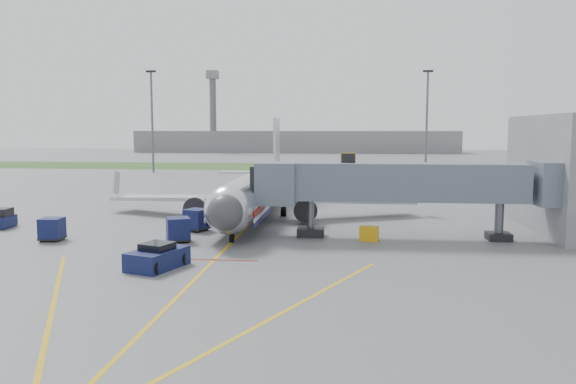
# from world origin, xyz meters

# --- Properties ---
(ground) EXTENTS (400.00, 400.00, 0.00)m
(ground) POSITION_xyz_m (0.00, 0.00, 0.00)
(ground) COLOR #565659
(ground) RESTS_ON ground
(grass_strip) EXTENTS (300.00, 25.00, 0.01)m
(grass_strip) POSITION_xyz_m (0.00, 90.00, 0.01)
(grass_strip) COLOR #2D4C1E
(grass_strip) RESTS_ON ground
(apron_markings) EXTENTS (21.52, 50.00, 0.01)m
(apron_markings) POSITION_xyz_m (0.00, -7.40, 0.00)
(apron_markings) COLOR gold
(apron_markings) RESTS_ON ground
(airliner) EXTENTS (32.10, 35.67, 10.25)m
(airliner) POSITION_xyz_m (0.00, 15.25, 2.65)
(airliner) COLOR silver
(airliner) RESTS_ON ground
(jet_bridge) EXTENTS (25.30, 4.00, 6.90)m
(jet_bridge) POSITION_xyz_m (12.86, 5.00, 4.47)
(jet_bridge) COLOR slate
(jet_bridge) RESTS_ON ground
(light_mast_left) EXTENTS (2.00, 0.44, 20.40)m
(light_mast_left) POSITION_xyz_m (-30.00, 70.00, 10.78)
(light_mast_left) COLOR #595B60
(light_mast_left) RESTS_ON ground
(light_mast_right) EXTENTS (2.00, 0.44, 20.40)m
(light_mast_right) POSITION_xyz_m (25.00, 75.00, 10.78)
(light_mast_right) COLOR #595B60
(light_mast_right) RESTS_ON ground
(distant_terminal) EXTENTS (120.00, 14.00, 8.00)m
(distant_terminal) POSITION_xyz_m (-10.00, 170.00, 4.00)
(distant_terminal) COLOR slate
(distant_terminal) RESTS_ON ground
(control_tower) EXTENTS (4.00, 4.00, 30.00)m
(control_tower) POSITION_xyz_m (-40.00, 165.00, 17.33)
(control_tower) COLOR #595B60
(control_tower) RESTS_ON ground
(pushback_tug) EXTENTS (3.55, 4.47, 1.63)m
(pushback_tug) POSITION_xyz_m (-3.09, -6.48, 0.68)
(pushback_tug) COLOR #0C1635
(pushback_tug) RESTS_ON ground
(baggage_tug) EXTENTS (1.56, 2.64, 1.77)m
(baggage_tug) POSITION_xyz_m (-21.63, 6.27, 0.78)
(baggage_tug) COLOR #0C1635
(baggage_tug) RESTS_ON ground
(baggage_cart_a) EXTENTS (2.34, 2.34, 1.92)m
(baggage_cart_a) POSITION_xyz_m (-4.22, 1.76, 0.98)
(baggage_cart_a) COLOR #0C1635
(baggage_cart_a) RESTS_ON ground
(baggage_cart_b) EXTENTS (1.77, 1.77, 1.81)m
(baggage_cart_b) POSITION_xyz_m (-14.31, 1.20, 0.92)
(baggage_cart_b) COLOR #0C1635
(baggage_cart_b) RESTS_ON ground
(baggage_cart_c) EXTENTS (2.30, 2.30, 1.90)m
(baggage_cart_c) POSITION_xyz_m (-4.05, 6.59, 0.97)
(baggage_cart_c) COLOR #0C1635
(baggage_cart_c) RESTS_ON ground
(belt_loader) EXTENTS (1.22, 3.69, 1.80)m
(belt_loader) POSITION_xyz_m (-4.14, 12.84, 0.45)
(belt_loader) COLOR #0C1635
(belt_loader) RESTS_ON ground
(ground_power_cart) EXTENTS (1.60, 1.22, 1.15)m
(ground_power_cart) POSITION_xyz_m (10.71, 3.70, 0.57)
(ground_power_cart) COLOR #CA900B
(ground_power_cart) RESTS_ON ground
(ramp_worker) EXTENTS (0.83, 0.79, 1.91)m
(ramp_worker) POSITION_xyz_m (-3.00, 14.58, 0.96)
(ramp_worker) COLOR #A4E81B
(ramp_worker) RESTS_ON ground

